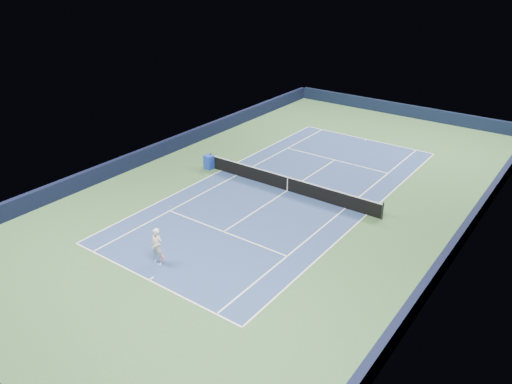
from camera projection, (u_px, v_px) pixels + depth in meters
The scene contains 19 objects.
ground at pixel (287, 191), 31.85m from camera, with size 40.00×40.00×0.00m, color #355B31.
wall_far at pixel (404, 110), 46.02m from camera, with size 22.00×0.35×1.10m, color black.
wall_right at pixel (463, 234), 25.88m from camera, with size 0.35×40.00×1.10m, color black.
wall_left at pixel (166, 147), 37.35m from camera, with size 0.35×40.00×1.10m, color black.
court_surface at pixel (287, 191), 31.85m from camera, with size 10.97×23.77×0.01m, color navy.
baseline_far at pixel (367, 139), 40.49m from camera, with size 10.97×0.08×0.00m, color white.
baseline_near at pixel (149, 280), 23.21m from camera, with size 10.97×0.08×0.00m, color white.
sideline_doubles_right at pixel (367, 215), 28.94m from camera, with size 0.08×23.77×0.00m, color white.
sideline_doubles_left at pixel (221, 170), 34.75m from camera, with size 0.08×23.77×0.00m, color white.
sideline_singles_right at pixel (345, 208), 29.67m from camera, with size 0.08×23.77×0.00m, color white.
sideline_singles_left at pixel (237, 175), 34.03m from camera, with size 0.08×23.77×0.00m, color white.
service_line_far at pixel (335, 160), 36.50m from camera, with size 8.23×0.08×0.00m, color white.
service_line_near at pixel (224, 232), 27.20m from camera, with size 8.23×0.08×0.00m, color white.
center_service_line at pixel (287, 191), 31.85m from camera, with size 0.08×12.80×0.00m, color white.
center_mark_far at pixel (366, 140), 40.38m from camera, with size 0.08×0.30×0.00m, color white.
center_mark_near at pixel (151, 278), 23.32m from camera, with size 0.08×0.30×0.00m, color white.
tennis_net at pixel (288, 184), 31.63m from camera, with size 12.90×0.10×1.07m.
sponsor_cube at pixel (209, 162), 34.87m from camera, with size 0.67×0.62×0.99m.
tennis_player at pixel (157, 247), 24.07m from camera, with size 0.84×1.28×2.75m.
Camera 1 is at (15.28, -24.37, 13.84)m, focal length 35.00 mm.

